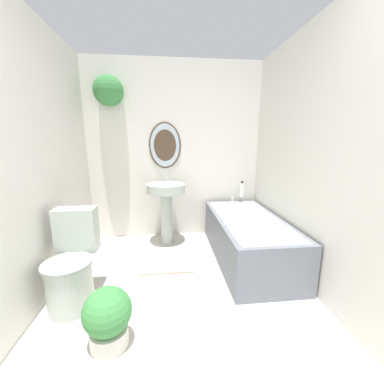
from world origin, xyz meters
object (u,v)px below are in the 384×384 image
(pedestal_sink, at_px, (166,199))
(bathtub, at_px, (247,237))
(toilet, at_px, (72,268))
(potted_plant, at_px, (108,316))
(shampoo_bottle, at_px, (242,189))

(pedestal_sink, distance_m, bathtub, 1.13)
(toilet, distance_m, potted_plant, 0.63)
(pedestal_sink, distance_m, shampoo_bottle, 1.09)
(pedestal_sink, bearing_deg, toilet, -125.00)
(pedestal_sink, relative_size, potted_plant, 2.18)
(shampoo_bottle, xyz_separation_m, potted_plant, (-1.46, -1.78, -0.46))
(pedestal_sink, distance_m, potted_plant, 1.70)
(shampoo_bottle, bearing_deg, bathtub, -101.25)
(bathtub, bearing_deg, pedestal_sink, 149.93)
(toilet, bearing_deg, shampoo_bottle, 34.98)
(pedestal_sink, relative_size, shampoo_bottle, 4.18)
(shampoo_bottle, bearing_deg, toilet, -145.02)
(toilet, relative_size, shampoo_bottle, 3.59)
(toilet, relative_size, potted_plant, 1.87)
(toilet, xyz_separation_m, shampoo_bottle, (1.86, 1.30, 0.36))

